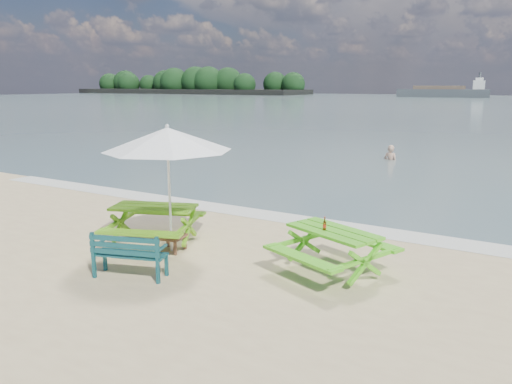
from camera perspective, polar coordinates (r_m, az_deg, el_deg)
The scene contains 9 objects.
foam_strip at distance 13.00m, azimuth 3.09°, elevation -2.93°, with size 22.00×0.90×0.01m, color silver.
island_headland at distance 186.75m, azimuth -7.84°, elevation 12.08°, with size 90.00×22.00×7.60m.
picnic_table_left at distance 11.03m, azimuth -11.51°, elevation -3.78°, with size 2.35×2.47×0.85m.
picnic_table_right at distance 9.28m, azimuth 8.78°, elevation -6.82°, with size 2.29×2.40×0.82m.
park_bench at distance 9.32m, azimuth -14.15°, elevation -7.92°, with size 1.39×0.82×0.81m.
side_table at distance 10.56m, azimuth -9.64°, elevation -5.74°, with size 0.60×0.60×0.34m.
patio_umbrella at distance 10.11m, azimuth -10.07°, elevation 5.95°, with size 3.00×3.00×2.56m.
beer_bottle at distance 9.10m, azimuth 7.84°, elevation -3.84°, with size 0.06×0.06×0.24m.
swimmer at distance 23.83m, azimuth 15.09°, elevation 3.10°, with size 0.72×0.55×1.77m.
Camera 1 is at (5.78, -6.53, 3.40)m, focal length 35.00 mm.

